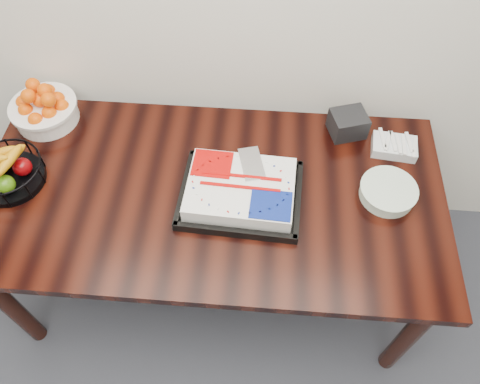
# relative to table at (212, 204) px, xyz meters

# --- Properties ---
(table) EXTENTS (1.80, 0.90, 0.75)m
(table) POSITION_rel_table_xyz_m (0.00, 0.00, 0.00)
(table) COLOR black
(table) RESTS_ON ground
(cake_tray) EXTENTS (0.47, 0.38, 0.09)m
(cake_tray) POSITION_rel_table_xyz_m (0.12, -0.02, 0.13)
(cake_tray) COLOR black
(cake_tray) RESTS_ON table
(tangerine_bowl) EXTENTS (0.28, 0.28, 0.18)m
(tangerine_bowl) POSITION_rel_table_xyz_m (-0.74, 0.32, 0.16)
(tangerine_bowl) COLOR white
(tangerine_bowl) RESTS_ON table
(fruit_basket) EXTENTS (0.28, 0.28, 0.15)m
(fruit_basket) POSITION_rel_table_xyz_m (-0.78, -0.01, 0.15)
(fruit_basket) COLOR black
(fruit_basket) RESTS_ON table
(plate_stack) EXTENTS (0.22, 0.22, 0.05)m
(plate_stack) POSITION_rel_table_xyz_m (0.67, 0.03, 0.11)
(plate_stack) COLOR white
(plate_stack) RESTS_ON table
(fork_bag) EXTENTS (0.19, 0.13, 0.05)m
(fork_bag) POSITION_rel_table_xyz_m (0.72, 0.26, 0.11)
(fork_bag) COLOR silver
(fork_bag) RESTS_ON table
(napkin_box) EXTENTS (0.17, 0.16, 0.10)m
(napkin_box) POSITION_rel_table_xyz_m (0.53, 0.35, 0.14)
(napkin_box) COLOR black
(napkin_box) RESTS_ON table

